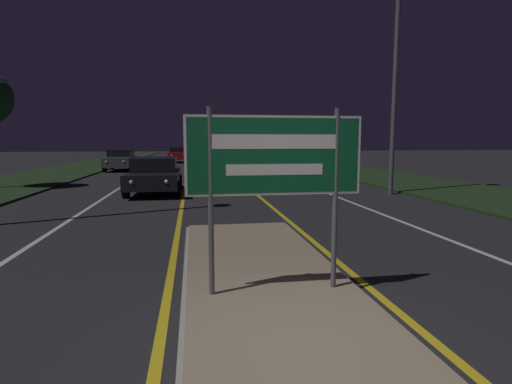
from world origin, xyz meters
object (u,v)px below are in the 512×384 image
Objects in this scene: highway_sign at (275,163)px; car_approaching_1 at (121,160)px; car_receding_1 at (288,159)px; car_approaching_2 at (179,154)px; car_approaching_0 at (155,174)px; streetlight_right_near at (398,7)px; car_receding_0 at (277,172)px; car_receding_2 at (229,153)px.

highway_sign is 0.56× the size of car_approaching_1.
car_approaching_2 is at bearing 124.85° from car_receding_1.
car_approaching_0 is 23.04m from car_approaching_2.
streetlight_right_near is (6.51, 9.39, 5.16)m from highway_sign.
car_approaching_1 is at bearing 103.97° from highway_sign.
streetlight_right_near is 7.74m from car_receding_0.
car_approaching_0 is (-9.02, 1.88, -6.19)m from streetlight_right_near.
car_receding_1 reaches higher than car_approaching_2.
streetlight_right_near reaches higher than highway_sign.
car_receding_2 is 24.34m from car_approaching_0.
car_receding_2 is at bearing 85.87° from highway_sign.
car_approaching_1 is at bearing 130.53° from streetlight_right_near.
car_receding_2 reaches higher than car_approaching_1.
car_approaching_1 is (-3.46, 12.72, 0.04)m from car_approaching_0.
car_receding_1 is 12.72m from car_receding_2.
highway_sign is 24.74m from car_approaching_1.
car_approaching_0 is (-5.07, -0.50, 0.02)m from car_receding_0.
car_approaching_2 is (-8.86, 24.92, -6.14)m from streetlight_right_near.
car_approaching_1 is at bearing 105.21° from car_approaching_0.
highway_sign is at bearing -86.08° from car_approaching_2.
highway_sign is 23.48m from car_receding_1.
highway_sign is 0.51× the size of car_receding_2.
car_receding_2 reaches higher than car_receding_1.
car_receding_1 is at bearing -55.15° from car_approaching_2.
car_approaching_1 reaches higher than car_approaching_2.
car_receding_0 is at bearing 77.75° from highway_sign.
car_receding_1 is (3.14, 10.98, 0.11)m from car_receding_0.
streetlight_right_near is 20.17m from car_approaching_1.
highway_sign is at bearing -104.05° from car_receding_1.
car_receding_1 is (-0.82, 13.36, -6.10)m from streetlight_right_near.
highway_sign is 12.09m from car_receding_0.
car_approaching_2 is (3.62, 10.32, 0.01)m from car_approaching_1.
streetlight_right_near is at bearing -49.47° from car_approaching_1.
car_approaching_1 is 10.94m from car_approaching_2.
car_approaching_0 is (-5.05, -23.81, -0.09)m from car_receding_2.
car_receding_2 is at bearing 90.05° from car_receding_0.
highway_sign is 0.53× the size of car_approaching_0.
streetlight_right_near is at bearing 55.26° from highway_sign.
car_approaching_2 is (0.16, 23.04, 0.05)m from car_approaching_0.
car_approaching_0 is at bearing -101.97° from car_receding_2.
car_receding_2 is 1.09× the size of car_approaching_1.
car_approaching_1 is at bearing 173.96° from car_receding_1.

